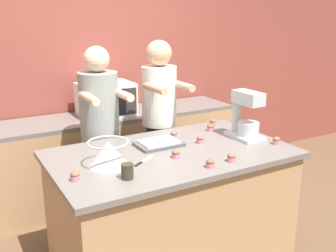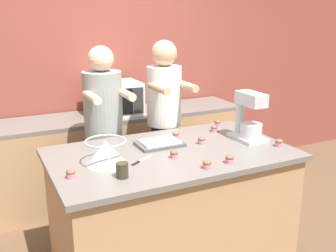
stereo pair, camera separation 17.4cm
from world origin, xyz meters
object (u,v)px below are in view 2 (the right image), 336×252
object	(u,v)px
stand_mixer	(249,119)
knife	(141,161)
cupcake_1	(71,174)
cupcake_2	(174,154)
microwave_oven	(114,98)
cupcake_3	(202,140)
cupcake_4	(218,123)
person_right	(164,127)
drinking_glass	(122,170)
cupcake_5	(229,159)
cupcake_0	(176,135)
baking_tray	(160,143)
cupcake_7	(214,128)
cupcake_8	(279,143)
mixing_bowl	(106,151)
cupcake_6	(207,164)
person_left	(105,138)

from	to	relation	value
stand_mixer	knife	world-z (taller)	stand_mixer
cupcake_1	cupcake_2	xyz separation A→B (m)	(0.72, 0.03, 0.00)
microwave_oven	cupcake_2	xyz separation A→B (m)	(-0.05, -1.46, -0.10)
cupcake_3	cupcake_4	world-z (taller)	same
person_right	drinking_glass	bearing A→B (deg)	-127.57
stand_mixer	cupcake_5	distance (m)	0.57
person_right	microwave_oven	distance (m)	0.71
cupcake_4	person_right	bearing A→B (deg)	142.67
cupcake_0	cupcake_1	world-z (taller)	same
cupcake_3	baking_tray	bearing A→B (deg)	160.92
stand_mixer	knife	xyz separation A→B (m)	(-0.95, -0.06, -0.17)
cupcake_7	cupcake_8	size ratio (longest dim) A/B	1.00
cupcake_2	cupcake_1	bearing A→B (deg)	-177.69
cupcake_0	cupcake_1	xyz separation A→B (m)	(-0.93, -0.41, 0.00)
knife	cupcake_3	world-z (taller)	cupcake_3
knife	cupcake_4	xyz separation A→B (m)	(0.94, 0.49, 0.03)
cupcake_3	cupcake_5	world-z (taller)	same
microwave_oven	cupcake_8	size ratio (longest dim) A/B	9.05
cupcake_5	cupcake_7	distance (m)	0.71
baking_tray	mixing_bowl	bearing A→B (deg)	-158.84
person_right	knife	world-z (taller)	person_right
person_right	cupcake_7	size ratio (longest dim) A/B	28.70
cupcake_3	cupcake_8	distance (m)	0.58
cupcake_7	knife	bearing A→B (deg)	-156.20
cupcake_0	drinking_glass	bearing A→B (deg)	-139.98
cupcake_0	cupcake_6	bearing A→B (deg)	-99.20
person_left	microwave_oven	world-z (taller)	person_left
person_right	cupcake_8	world-z (taller)	person_right
person_right	cupcake_1	bearing A→B (deg)	-140.68
stand_mixer	mixing_bowl	size ratio (longest dim) A/B	1.39
cupcake_7	cupcake_8	bearing A→B (deg)	-66.00
cupcake_2	cupcake_7	bearing A→B (deg)	34.77
cupcake_0	cupcake_3	size ratio (longest dim) A/B	1.00
mixing_bowl	microwave_oven	xyz separation A→B (m)	(0.51, 1.36, 0.05)
baking_tray	cupcake_5	bearing A→B (deg)	-63.05
person_left	cupcake_0	xyz separation A→B (m)	(0.46, -0.44, 0.09)
person_right	cupcake_5	world-z (taller)	person_right
cupcake_4	cupcake_5	size ratio (longest dim) A/B	1.00
person_right	cupcake_2	bearing A→B (deg)	-111.11
microwave_oven	cupcake_2	distance (m)	1.47
baking_tray	cupcake_2	distance (m)	0.29
cupcake_2	mixing_bowl	bearing A→B (deg)	167.56
knife	cupcake_2	world-z (taller)	cupcake_2
cupcake_5	cupcake_7	xyz separation A→B (m)	(0.29, 0.65, 0.00)
drinking_glass	cupcake_8	xyz separation A→B (m)	(1.26, 0.03, -0.02)
cupcake_7	person_left	bearing A→B (deg)	153.25
cupcake_0	cupcake_7	bearing A→B (deg)	3.02
cupcake_0	cupcake_4	world-z (taller)	same
cupcake_5	cupcake_4	bearing A→B (deg)	62.19
drinking_glass	cupcake_8	bearing A→B (deg)	1.30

